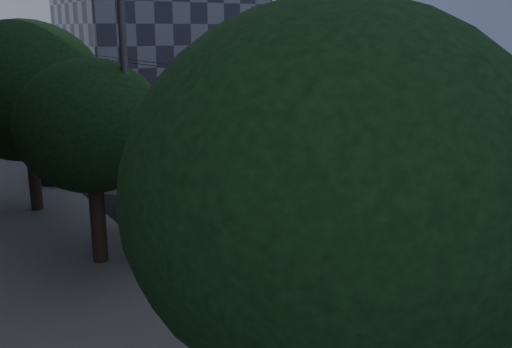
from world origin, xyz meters
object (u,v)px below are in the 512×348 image
object	(u,v)px
car_white_d	(15,114)
streetlamp_near	(138,41)
pickup_silver	(70,156)
car_white_b	(49,128)
trolleybus	(255,214)
car_white_c	(42,120)
car_white_a	(73,153)

from	to	relation	value
car_white_d	streetlamp_near	world-z (taller)	streetlamp_near
pickup_silver	car_white_b	bearing A→B (deg)	101.93
pickup_silver	car_white_b	xyz separation A→B (m)	(1.11, 9.17, -0.08)
streetlamp_near	trolleybus	bearing A→B (deg)	-35.94
trolleybus	car_white_d	xyz separation A→B (m)	(-0.83, 31.87, -1.03)
pickup_silver	car_white_c	size ratio (longest dim) A/B	1.39
streetlamp_near	car_white_b	bearing A→B (deg)	84.27
car_white_a	car_white_b	world-z (taller)	car_white_a
pickup_silver	car_white_b	size ratio (longest dim) A/B	1.16
car_white_c	car_white_d	distance (m)	4.19
streetlamp_near	car_white_a	bearing A→B (deg)	83.79
pickup_silver	car_white_c	xyz separation A→B (m)	(1.56, 13.39, -0.12)
trolleybus	car_white_d	bearing A→B (deg)	89.14
trolleybus	streetlamp_near	xyz separation A→B (m)	(-2.48, 1.80, 4.71)
car_white_d	streetlamp_near	distance (m)	30.67
car_white_d	car_white_c	bearing A→B (deg)	-81.70
pickup_silver	streetlamp_near	bearing A→B (deg)	-76.03
pickup_silver	car_white_d	xyz separation A→B (m)	(0.57, 17.45, -0.15)
trolleybus	car_white_a	size ratio (longest dim) A/B	2.79
car_white_a	car_white_d	xyz separation A→B (m)	(0.16, 16.44, -0.08)
car_white_c	car_white_d	size ratio (longest dim) A/B	1.07
trolleybus	car_white_b	world-z (taller)	trolleybus
pickup_silver	car_white_c	distance (m)	13.48
pickup_silver	streetlamp_near	xyz separation A→B (m)	(-1.08, -12.62, 5.60)
car_white_b	car_white_c	world-z (taller)	car_white_b
car_white_a	car_white_b	bearing A→B (deg)	108.89
trolleybus	car_white_b	distance (m)	23.62
car_white_c	car_white_a	bearing A→B (deg)	-78.99
car_white_b	streetlamp_near	world-z (taller)	streetlamp_near
pickup_silver	car_white_b	distance (m)	9.24
car_white_b	streetlamp_near	xyz separation A→B (m)	(-2.19, -21.80, 5.68)
pickup_silver	car_white_d	distance (m)	17.46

